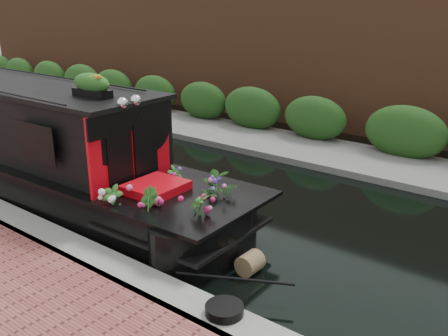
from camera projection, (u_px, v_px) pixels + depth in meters
The scene contains 8 objects.
ground at pixel (204, 197), 10.50m from camera, with size 80.00×80.00×0.00m, color black.
near_bank_coping at pixel (71, 258), 8.04m from camera, with size 40.00×0.60×0.50m, color gray.
far_bank_path at pixel (303, 152), 13.62m from camera, with size 40.00×2.40×0.34m, color #62625E.
far_hedge at pixel (319, 145), 14.29m from camera, with size 40.00×1.10×2.80m, color #1E4316.
far_brick_wall at pixel (350, 130), 15.85m from camera, with size 40.00×1.00×8.00m, color brown.
narrowboat at pixel (5, 142), 11.34m from camera, with size 12.73×2.61×2.96m.
rope_fender at pixel (250, 263), 7.55m from camera, with size 0.33×0.33×0.36m, color brown.
coiled_mooring_rope at pixel (224, 310), 6.18m from camera, with size 0.48×0.48×0.12m, color black.
Camera 1 is at (6.36, -7.39, 3.96)m, focal length 40.00 mm.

